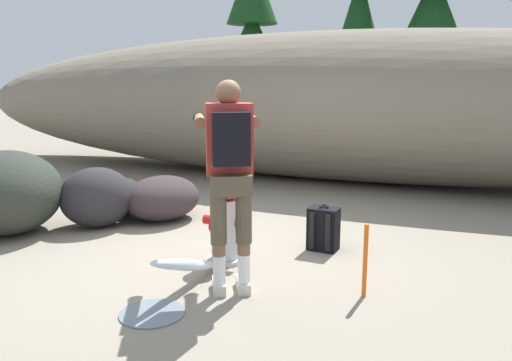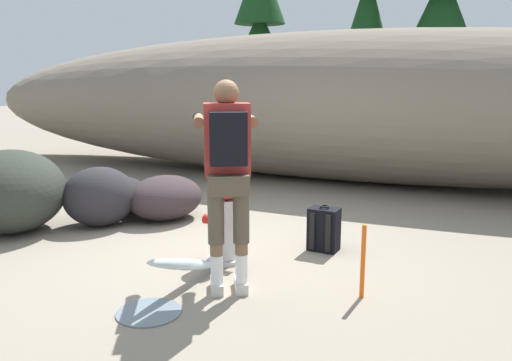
# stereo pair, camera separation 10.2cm
# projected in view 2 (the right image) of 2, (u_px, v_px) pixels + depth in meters

# --- Properties ---
(ground_plane) EXTENTS (56.00, 56.00, 0.04)m
(ground_plane) POSITION_uv_depth(u_px,v_px,m) (214.00, 254.00, 5.07)
(ground_plane) COLOR gray
(dirt_embankment) EXTENTS (15.78, 3.20, 2.54)m
(dirt_embankment) POSITION_uv_depth(u_px,v_px,m) (335.00, 106.00, 8.69)
(dirt_embankment) COLOR #756B5B
(dirt_embankment) RESTS_ON ground_plane
(fire_hydrant) EXTENTS (0.44, 0.39, 0.76)m
(fire_hydrant) POSITION_uv_depth(u_px,v_px,m) (224.00, 226.00, 4.73)
(fire_hydrant) COLOR #B2B2B7
(fire_hydrant) RESTS_ON ground_plane
(hydrant_water_jet) EXTENTS (0.48, 1.28, 0.47)m
(hydrant_water_jet) POSITION_uv_depth(u_px,v_px,m) (178.00, 273.00, 4.06)
(hydrant_water_jet) COLOR silver
(hydrant_water_jet) RESTS_ON ground_plane
(utility_worker) EXTENTS (0.84, 1.03, 1.71)m
(utility_worker) POSITION_uv_depth(u_px,v_px,m) (227.00, 160.00, 3.97)
(utility_worker) COLOR beige
(utility_worker) RESTS_ON ground_plane
(spare_backpack) EXTENTS (0.31, 0.30, 0.47)m
(spare_backpack) POSITION_uv_depth(u_px,v_px,m) (324.00, 229.00, 5.08)
(spare_backpack) COLOR black
(spare_backpack) RESTS_ON ground_plane
(boulder_large) EXTENTS (1.57, 1.60, 0.94)m
(boulder_large) POSITION_uv_depth(u_px,v_px,m) (11.00, 191.00, 5.65)
(boulder_large) COLOR #2C322A
(boulder_large) RESTS_ON ground_plane
(boulder_mid) EXTENTS (1.10, 1.10, 0.71)m
(boulder_mid) POSITION_uv_depth(u_px,v_px,m) (100.00, 197.00, 5.92)
(boulder_mid) COLOR #28262B
(boulder_mid) RESTS_ON ground_plane
(boulder_small) EXTENTS (0.95, 0.93, 0.46)m
(boulder_small) POSITION_uv_depth(u_px,v_px,m) (124.00, 194.00, 6.59)
(boulder_small) COLOR #262326
(boulder_small) RESTS_ON ground_plane
(boulder_outlier) EXTENTS (1.13, 1.21, 0.55)m
(boulder_outlier) POSITION_uv_depth(u_px,v_px,m) (165.00, 197.00, 6.21)
(boulder_outlier) COLOR #352B2E
(boulder_outlier) RESTS_ON ground_plane
(pine_tree_far_left) EXTENTS (2.31, 2.31, 5.36)m
(pine_tree_far_left) POSITION_uv_depth(u_px,v_px,m) (260.00, 36.00, 14.76)
(pine_tree_far_left) COLOR #47331E
(pine_tree_far_left) RESTS_ON ground_plane
(pine_tree_left) EXTENTS (2.01, 2.01, 7.33)m
(pine_tree_left) POSITION_uv_depth(u_px,v_px,m) (368.00, 7.00, 15.40)
(pine_tree_left) COLOR #47331E
(pine_tree_left) RESTS_ON ground_plane
(pine_tree_center) EXTENTS (2.83, 2.83, 7.01)m
(pine_tree_center) POSITION_uv_depth(u_px,v_px,m) (442.00, 6.00, 14.39)
(pine_tree_center) COLOR #47331E
(pine_tree_center) RESTS_ON ground_plane
(survey_stake) EXTENTS (0.04, 0.04, 0.60)m
(survey_stake) POSITION_uv_depth(u_px,v_px,m) (363.00, 262.00, 3.94)
(survey_stake) COLOR #E55914
(survey_stake) RESTS_ON ground_plane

